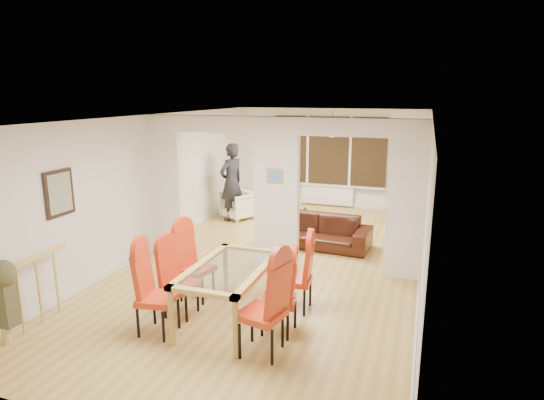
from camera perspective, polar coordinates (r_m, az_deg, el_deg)
The scene contains 24 objects.
floor at distance 8.34m, azimuth 0.55°, elevation -7.71°, with size 5.00×9.00×0.01m, color tan.
room_walls at distance 7.97m, azimuth 0.57°, elevation 1.05°, with size 5.00×9.00×2.60m, color silver, non-canonical shape.
divider_wall at distance 7.97m, azimuth 0.57°, elevation 1.05°, with size 5.00×0.18×2.60m, color white.
bay_window_blinds at distance 12.18m, azimuth 7.15°, elevation 6.16°, with size 3.00×0.08×1.80m, color black.
radiator at distance 12.35m, azimuth 6.95°, elevation 0.60°, with size 1.40×0.08×0.50m, color white.
pendant_light at distance 10.94m, azimuth 7.57°, elevation 8.77°, with size 0.36×0.36×0.36m, color orange.
stair_newel at distance 6.75m, azimuth -27.59°, elevation -9.50°, with size 0.40×1.20×1.10m, color tan, non-canonical shape.
wall_poster at distance 7.14m, azimuth -25.14°, elevation 0.79°, with size 0.04×0.52×0.67m, color gray.
pillar_photo at distance 7.82m, azimuth 0.35°, elevation 3.06°, with size 0.30×0.03×0.25m, color #4C8CD8.
dining_table at distance 6.18m, azimuth -5.31°, elevation -11.64°, with size 0.94×1.66×0.78m, color #B79343, non-canonical shape.
dining_chair_la at distance 5.98m, azimuth -14.23°, elevation -11.17°, with size 0.44×0.44×1.11m, color red, non-canonical shape.
dining_chair_lb at distance 6.39m, azimuth -11.40°, elevation -9.86°, with size 0.41×0.41×1.01m, color red, non-canonical shape.
dining_chair_lc at distance 6.83m, azimuth -9.45°, elevation -7.92°, with size 0.43×0.43×1.08m, color red, non-canonical shape.
dining_chair_ra at distance 5.37m, azimuth -1.34°, elevation -13.22°, with size 0.47×0.47×1.18m, color red, non-canonical shape.
dining_chair_rb at distance 5.84m, azimuth 0.87°, elevation -11.73°, with size 0.42×0.42×1.04m, color red, non-canonical shape.
dining_chair_rc at distance 6.42m, azimuth 3.02°, elevation -9.30°, with size 0.42×0.42×1.05m, color red, non-canonical shape.
sofa at distance 9.12m, azimuth 5.55°, elevation -3.85°, with size 2.14×0.84×0.62m, color black.
armchair at distance 11.08m, azimuth -4.19°, elevation -0.64°, with size 0.71×0.73×0.66m, color #F0EACB.
person at distance 10.85m, azimuth -5.11°, elevation 2.25°, with size 0.44×0.67×1.85m, color black.
television at distance 11.02m, azimuth 15.95°, elevation -1.35°, with size 0.14×1.05×0.60m, color black.
coffee_table at distance 10.28m, azimuth 5.32°, elevation -3.02°, with size 0.98×0.49×0.23m, color #352512, non-canonical shape.
bottle at distance 10.20m, azimuth 4.17°, elevation -1.65°, with size 0.07×0.07×0.28m, color #143F19.
bowl at distance 10.36m, azimuth 4.70°, elevation -2.08°, with size 0.22×0.22×0.05m, color #352512.
shoes at distance 8.07m, azimuth 0.06°, elevation -8.08°, with size 0.24×0.26×0.10m, color black, non-canonical shape.
Camera 1 is at (2.43, -7.40, 2.99)m, focal length 30.00 mm.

